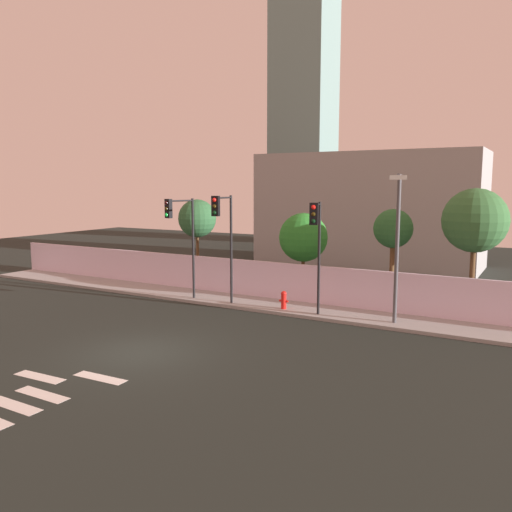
% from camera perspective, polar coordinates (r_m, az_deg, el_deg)
% --- Properties ---
extents(ground_plane, '(80.00, 80.00, 0.00)m').
position_cam_1_polar(ground_plane, '(18.69, -12.67, -10.28)').
color(ground_plane, black).
extents(sidewalk, '(36.00, 2.40, 0.15)m').
position_cam_1_polar(sidewalk, '(25.10, 0.03, -5.26)').
color(sidewalk, '#979797').
rests_on(sidewalk, ground).
extents(perimeter_wall, '(36.00, 0.18, 1.80)m').
position_cam_1_polar(perimeter_wall, '(26.01, 1.43, -2.61)').
color(perimeter_wall, silver).
rests_on(perimeter_wall, sidewalk).
extents(crosswalk_marking, '(3.45, 3.91, 0.01)m').
position_cam_1_polar(crosswalk_marking, '(16.06, -22.73, -13.73)').
color(crosswalk_marking, silver).
rests_on(crosswalk_marking, ground).
extents(traffic_light_left, '(0.48, 1.43, 4.89)m').
position_cam_1_polar(traffic_light_left, '(21.81, 6.64, 2.39)').
color(traffic_light_left, black).
rests_on(traffic_light_left, sidewalk).
extents(traffic_light_center, '(0.59, 1.69, 4.95)m').
position_cam_1_polar(traffic_light_center, '(25.26, -8.30, 3.21)').
color(traffic_light_center, black).
rests_on(traffic_light_center, sidewalk).
extents(traffic_light_right, '(0.36, 1.72, 5.12)m').
position_cam_1_polar(traffic_light_right, '(23.82, -3.61, 3.28)').
color(traffic_light_right, black).
rests_on(traffic_light_right, sidewalk).
extents(street_lamp_curbside, '(0.84, 2.18, 6.01)m').
position_cam_1_polar(street_lamp_curbside, '(21.25, 15.24, 2.24)').
color(street_lamp_curbside, '#4C4C51').
rests_on(street_lamp_curbside, sidewalk).
extents(fire_hydrant, '(0.44, 0.26, 0.83)m').
position_cam_1_polar(fire_hydrant, '(23.73, 3.06, -4.76)').
color(fire_hydrant, red).
rests_on(fire_hydrant, sidewalk).
extents(roadside_tree_leftmost, '(2.16, 2.16, 4.95)m').
position_cam_1_polar(roadside_tree_leftmost, '(29.72, -6.47, 4.09)').
color(roadside_tree_leftmost, brown).
rests_on(roadside_tree_leftmost, ground).
extents(roadside_tree_midleft, '(2.48, 2.48, 4.35)m').
position_cam_1_polar(roadside_tree_midleft, '(26.45, 5.22, 2.03)').
color(roadside_tree_midleft, brown).
rests_on(roadside_tree_midleft, ground).
extents(roadside_tree_midright, '(1.82, 1.82, 4.66)m').
position_cam_1_polar(roadside_tree_midright, '(24.88, 14.81, 2.80)').
color(roadside_tree_midright, brown).
rests_on(roadside_tree_midright, ground).
extents(roadside_tree_rightmost, '(2.76, 2.76, 5.62)m').
position_cam_1_polar(roadside_tree_rightmost, '(24.19, 22.88, 3.57)').
color(roadside_tree_rightmost, brown).
rests_on(roadside_tree_rightmost, ground).
extents(low_building_distant, '(15.55, 6.00, 8.01)m').
position_cam_1_polar(low_building_distant, '(38.37, 12.18, 5.00)').
color(low_building_distant, '#A1A1A1').
rests_on(low_building_distant, ground).
extents(tower_on_skyline, '(5.59, 5.00, 27.37)m').
position_cam_1_polar(tower_on_skyline, '(53.96, 5.26, 16.19)').
color(tower_on_skyline, gray).
rests_on(tower_on_skyline, ground).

